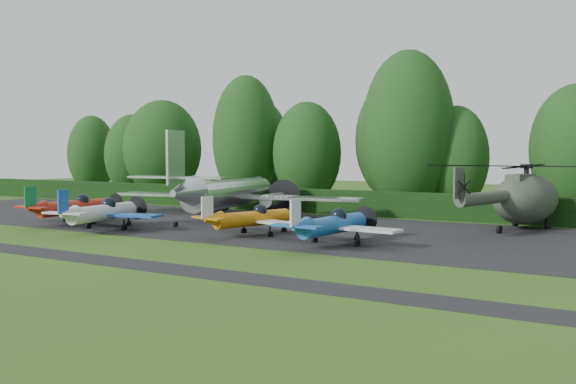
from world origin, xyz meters
The scene contains 20 objects.
ground centered at (0.00, 0.00, 0.00)m, with size 160.00×160.00×0.00m, color #2F5317.
apron centered at (0.00, 10.00, 0.00)m, with size 70.00×18.00×0.01m, color black.
taxiway_verge centered at (0.00, -6.00, 0.00)m, with size 70.00×2.00×0.00m, color black.
hedgerow centered at (0.00, 21.00, 0.00)m, with size 90.00×1.60×2.00m, color black.
transport_plane centered at (-3.82, 13.97, 1.93)m, with size 21.65×16.60×6.94m.
light_plane_red centered at (-10.08, 4.10, 1.22)m, with size 7.65×8.04×2.94m.
light_plane_white centered at (-5.27, 2.28, 1.23)m, with size 7.72×8.11×2.96m.
light_plane_orange centered at (4.74, 5.18, 1.11)m, with size 6.94×7.30×2.67m.
light_plane_blue centered at (10.87, 4.06, 1.19)m, with size 7.42×7.80×2.85m.
helicopter centered at (18.36, 17.55, 2.35)m, with size 13.60×15.92×4.38m.
tree_1 centered at (9.78, 30.22, 4.70)m, with size 5.87×5.87×9.42m.
tree_2 centered at (5.96, 28.16, 7.21)m, with size 8.33×8.33×14.45m.
tree_3 centered at (-38.58, 30.93, 5.00)m, with size 6.24×6.24×10.04m.
tree_4 centered at (-24.50, 29.03, 5.64)m, with size 9.06×9.06×11.30m.
tree_5 centered at (-11.83, 27.93, 6.62)m, with size 7.04×7.04×13.27m.
tree_9 centered at (-29.48, 29.19, 4.89)m, with size 6.71×6.71×9.81m.
tree_10 centered at (-4.72, 28.39, 5.11)m, with size 6.84×6.84×10.25m.
tree_11 centered at (-16.30, 34.49, 4.59)m, with size 5.89×5.89×9.20m.
tree_12 centered at (3.68, 32.68, 6.41)m, with size 9.32×9.32×12.85m.
tree_13 centered at (-13.72, 33.53, 5.57)m, with size 6.57×6.57×11.16m.
Camera 1 is at (27.12, -27.24, 5.13)m, focal length 40.00 mm.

